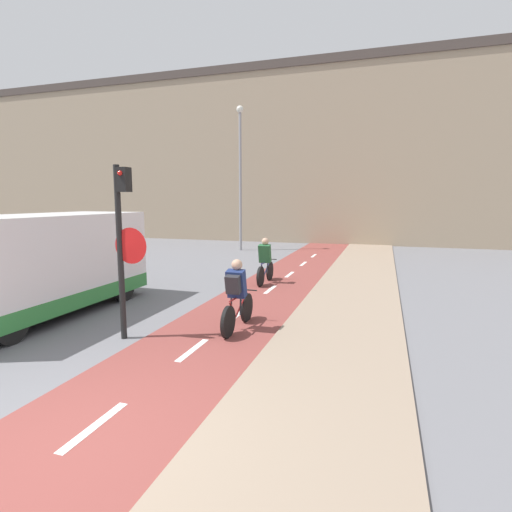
# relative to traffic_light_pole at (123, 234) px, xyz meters

# --- Properties ---
(ground_plane) EXTENTS (120.00, 120.00, 0.00)m
(ground_plane) POSITION_rel_traffic_light_pole_xyz_m (1.47, -3.19, -2.02)
(ground_plane) COLOR slate
(bike_lane) EXTENTS (2.36, 60.00, 0.02)m
(bike_lane) POSITION_rel_traffic_light_pole_xyz_m (1.47, -3.18, -2.01)
(bike_lane) COLOR brown
(bike_lane) RESTS_ON ground_plane
(sidewalk_strip) EXTENTS (2.40, 60.00, 0.05)m
(sidewalk_strip) POSITION_rel_traffic_light_pole_xyz_m (3.85, -3.19, -1.99)
(sidewalk_strip) COLOR gray
(sidewalk_strip) RESTS_ON ground_plane
(building_row_background) EXTENTS (60.00, 5.20, 10.82)m
(building_row_background) POSITION_rel_traffic_light_pole_xyz_m (1.47, 20.27, 3.40)
(building_row_background) COLOR gray
(building_row_background) RESTS_ON ground_plane
(traffic_light_pole) EXTENTS (0.67, 0.25, 3.26)m
(traffic_light_pole) POSITION_rel_traffic_light_pole_xyz_m (0.00, 0.00, 0.00)
(traffic_light_pole) COLOR black
(traffic_light_pole) RESTS_ON ground_plane
(street_lamp_far) EXTENTS (0.36, 0.36, 7.34)m
(street_lamp_far) POSITION_rel_traffic_light_pole_xyz_m (-2.60, 13.45, 2.43)
(street_lamp_far) COLOR gray
(street_lamp_far) RESTS_ON ground_plane
(cyclist_near) EXTENTS (0.46, 1.72, 1.46)m
(cyclist_near) POSITION_rel_traffic_light_pole_xyz_m (1.81, 1.12, -1.31)
(cyclist_near) COLOR black
(cyclist_near) RESTS_ON ground_plane
(cyclist_far) EXTENTS (0.46, 1.66, 1.46)m
(cyclist_far) POSITION_rel_traffic_light_pole_xyz_m (1.06, 5.67, -1.35)
(cyclist_far) COLOR black
(cyclist_far) RESTS_ON ground_plane
(van) EXTENTS (2.05, 5.19, 2.30)m
(van) POSITION_rel_traffic_light_pole_xyz_m (-2.78, 0.77, -0.88)
(van) COLOR white
(van) RESTS_ON ground_plane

